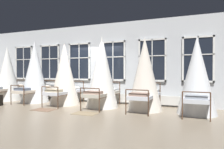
# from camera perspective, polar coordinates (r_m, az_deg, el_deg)

# --- Properties ---
(ground) EXTENTS (24.43, 24.43, 0.00)m
(ground) POSITION_cam_1_polar(r_m,az_deg,el_deg) (8.68, -7.58, -8.40)
(ground) COLOR gray
(back_wall_with_windows) EXTENTS (13.21, 0.10, 3.53)m
(back_wall_with_windows) POSITION_cam_1_polar(r_m,az_deg,el_deg) (9.56, -4.22, 3.07)
(back_wall_with_windows) COLOR silver
(back_wall_with_windows) RESTS_ON ground
(window_bank) EXTENTS (9.72, 0.10, 2.65)m
(window_bank) POSITION_cam_1_polar(r_m,az_deg,el_deg) (9.45, -4.54, -0.92)
(window_bank) COLOR black
(window_bank) RESTS_ON ground
(cot_first) EXTENTS (1.26, 1.98, 2.61)m
(cot_first) POSITION_cam_1_polar(r_m,az_deg,el_deg) (11.27, -26.79, 0.10)
(cot_first) COLOR #4C3323
(cot_first) RESTS_ON ground
(cot_second) EXTENTS (1.26, 1.98, 2.78)m
(cot_second) POSITION_cam_1_polar(r_m,az_deg,el_deg) (10.07, -20.46, 0.53)
(cot_second) COLOR #4C3323
(cot_second) RESTS_ON ground
(cot_third) EXTENTS (1.26, 1.97, 2.60)m
(cot_third) POSITION_cam_1_polar(r_m,az_deg,el_deg) (8.98, -12.90, -0.04)
(cot_third) COLOR #4C3323
(cot_third) RESTS_ON ground
(cot_fourth) EXTENTS (1.26, 1.97, 2.79)m
(cot_fourth) POSITION_cam_1_polar(r_m,az_deg,el_deg) (8.08, -2.78, 0.53)
(cot_fourth) COLOR #4C3323
(cot_fourth) RESTS_ON ground
(cot_fifth) EXTENTS (1.26, 1.97, 2.62)m
(cot_fifth) POSITION_cam_1_polar(r_m,az_deg,el_deg) (7.53, 8.96, -0.11)
(cot_fifth) COLOR #4C3323
(cot_fifth) RESTS_ON ground
(cot_sixth) EXTENTS (1.26, 1.96, 2.56)m
(cot_sixth) POSITION_cam_1_polar(r_m,az_deg,el_deg) (7.30, 22.23, -0.44)
(cot_sixth) COLOR #4C3323
(cot_sixth) RESTS_ON ground
(rug_third) EXTENTS (0.81, 0.58, 0.01)m
(rug_third) POSITION_cam_1_polar(r_m,az_deg,el_deg) (8.02, -18.21, -9.17)
(rug_third) COLOR brown
(rug_third) RESTS_ON ground
(rug_fourth) EXTENTS (0.82, 0.58, 0.01)m
(rug_fourth) POSITION_cam_1_polar(r_m,az_deg,el_deg) (7.04, -7.39, -10.55)
(rug_fourth) COLOR #8E7A5B
(rug_fourth) RESTS_ON ground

